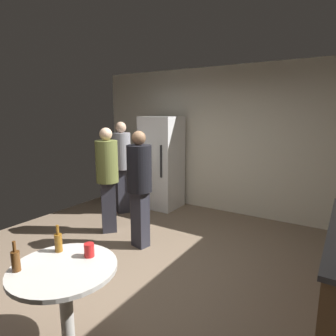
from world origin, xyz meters
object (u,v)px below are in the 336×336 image
at_px(plastic_cup_red, 89,250).
at_px(person_in_gray_shirt, 122,160).
at_px(refrigerator, 162,163).
at_px(foreground_table, 64,279).
at_px(person_in_olive_shirt, 107,172).
at_px(beer_bottle_brown, 16,260).
at_px(person_in_black_shirt, 139,181).
at_px(beer_bottle_amber, 58,242).

bearing_deg(plastic_cup_red, person_in_gray_shirt, 126.26).
xyz_separation_m(refrigerator, foreground_table, (1.38, -3.44, -0.27)).
xyz_separation_m(foreground_table, plastic_cup_red, (0.05, 0.22, 0.16)).
bearing_deg(person_in_olive_shirt, refrigerator, 132.16).
relative_size(refrigerator, person_in_olive_shirt, 1.09).
relative_size(beer_bottle_brown, person_in_olive_shirt, 0.14).
distance_m(plastic_cup_red, person_in_olive_shirt, 2.25).
distance_m(foreground_table, person_in_olive_shirt, 2.41).
bearing_deg(refrigerator, person_in_black_shirt, -66.34).
height_order(foreground_table, beer_bottle_brown, beer_bottle_brown).
height_order(refrigerator, person_in_black_shirt, refrigerator).
bearing_deg(foreground_table, beer_bottle_brown, -137.41).
bearing_deg(person_in_black_shirt, beer_bottle_brown, 22.92).
distance_m(beer_bottle_brown, person_in_black_shirt, 2.06).
relative_size(refrigerator, beer_bottle_amber, 7.83).
xyz_separation_m(refrigerator, beer_bottle_brown, (1.14, -3.66, -0.08)).
bearing_deg(beer_bottle_amber, plastic_cup_red, 14.56).
height_order(plastic_cup_red, person_in_gray_shirt, person_in_gray_shirt).
xyz_separation_m(plastic_cup_red, person_in_gray_shirt, (-1.86, 2.54, 0.21)).
bearing_deg(plastic_cup_red, foreground_table, -102.44).
relative_size(person_in_black_shirt, person_in_gray_shirt, 0.96).
xyz_separation_m(beer_bottle_brown, person_in_gray_shirt, (-1.57, 2.97, 0.18)).
bearing_deg(plastic_cup_red, beer_bottle_amber, -165.44).
height_order(person_in_olive_shirt, person_in_gray_shirt, person_in_gray_shirt).
distance_m(beer_bottle_amber, person_in_gray_shirt, 3.06).
bearing_deg(person_in_black_shirt, plastic_cup_red, 35.29).
height_order(foreground_table, beer_bottle_amber, beer_bottle_amber).
bearing_deg(person_in_black_shirt, person_in_olive_shirt, -89.83).
distance_m(beer_bottle_amber, beer_bottle_brown, 0.36).
relative_size(beer_bottle_amber, person_in_olive_shirt, 0.14).
relative_size(plastic_cup_red, person_in_olive_shirt, 0.07).
bearing_deg(plastic_cup_red, person_in_black_shirt, 114.11).
bearing_deg(person_in_olive_shirt, foreground_table, -11.69).
height_order(beer_bottle_amber, person_in_black_shirt, person_in_black_shirt).
bearing_deg(plastic_cup_red, beer_bottle_brown, -123.40).
bearing_deg(person_in_black_shirt, beer_bottle_amber, 25.58).
distance_m(beer_bottle_brown, person_in_olive_shirt, 2.45).
relative_size(beer_bottle_amber, plastic_cup_red, 2.09).
height_order(person_in_black_shirt, person_in_olive_shirt, person_in_olive_shirt).
bearing_deg(foreground_table, plastic_cup_red, 77.56).
height_order(beer_bottle_amber, person_in_gray_shirt, person_in_gray_shirt).
xyz_separation_m(foreground_table, person_in_olive_shirt, (-1.39, 1.93, 0.33)).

